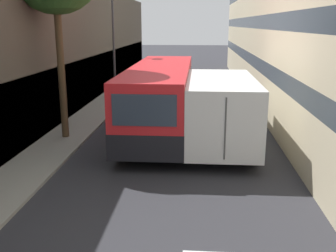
{
  "coord_description": "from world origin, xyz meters",
  "views": [
    {
      "loc": [
        0.94,
        0.63,
        4.61
      ],
      "look_at": [
        0.05,
        12.15,
        1.6
      ],
      "focal_mm": 42.0,
      "sensor_mm": 36.0,
      "label": 1
    }
  ],
  "objects_px": {
    "bus": "(161,97)",
    "box_truck": "(219,106)",
    "street_lamp": "(113,16)",
    "panel_van": "(170,75)"
  },
  "relations": [
    {
      "from": "box_truck",
      "to": "panel_van",
      "type": "distance_m",
      "value": 13.06
    },
    {
      "from": "panel_van",
      "to": "street_lamp",
      "type": "distance_m",
      "value": 7.74
    },
    {
      "from": "box_truck",
      "to": "street_lamp",
      "type": "distance_m",
      "value": 9.43
    },
    {
      "from": "panel_van",
      "to": "street_lamp",
      "type": "height_order",
      "value": "street_lamp"
    },
    {
      "from": "bus",
      "to": "street_lamp",
      "type": "height_order",
      "value": "street_lamp"
    },
    {
      "from": "panel_van",
      "to": "street_lamp",
      "type": "xyz_separation_m",
      "value": [
        -2.76,
        -6.03,
        4.0
      ]
    },
    {
      "from": "bus",
      "to": "panel_van",
      "type": "bearing_deg",
      "value": 91.9
    },
    {
      "from": "bus",
      "to": "box_truck",
      "type": "height_order",
      "value": "bus"
    },
    {
      "from": "bus",
      "to": "street_lamp",
      "type": "xyz_separation_m",
      "value": [
        -3.13,
        5.34,
        3.49
      ]
    },
    {
      "from": "bus",
      "to": "box_truck",
      "type": "relative_size",
      "value": 1.3
    }
  ]
}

